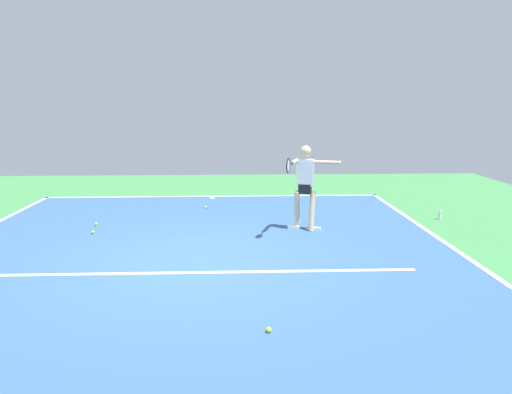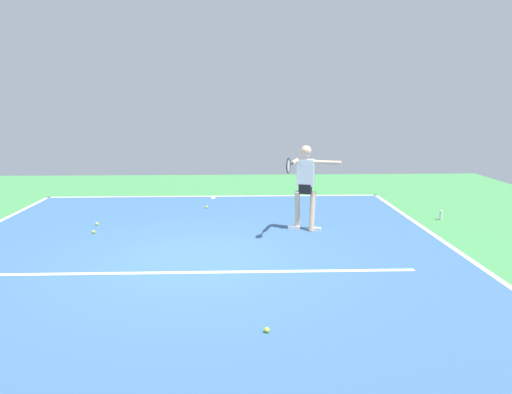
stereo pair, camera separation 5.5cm
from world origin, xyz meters
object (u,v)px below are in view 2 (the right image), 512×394
tennis_ball_near_service_line (267,330)px  tennis_ball_near_player (97,224)px  tennis_ball_by_sideline (94,232)px  water_bottle (441,215)px  tennis_player (305,182)px  tennis_ball_centre_court (207,207)px

tennis_ball_near_service_line → tennis_ball_near_player: bearing=-55.5°
tennis_ball_by_sideline → water_bottle: (-7.56, -0.89, 0.08)m
tennis_ball_near_service_line → tennis_ball_near_player: 6.04m
tennis_ball_near_player → water_bottle: (-7.69, -0.23, 0.08)m
water_bottle → tennis_player: bearing=13.7°
tennis_ball_near_service_line → tennis_ball_by_sideline: 5.44m
tennis_ball_near_service_line → tennis_ball_near_player: (3.42, -4.98, 0.00)m
tennis_ball_by_sideline → tennis_ball_centre_court: bearing=-133.6°
tennis_ball_near_service_line → water_bottle: water_bottle is taller
tennis_player → tennis_ball_by_sideline: size_ratio=26.98×
tennis_ball_centre_court → water_bottle: (-5.42, 1.37, 0.08)m
tennis_player → tennis_ball_by_sideline: 4.45m
tennis_ball_by_sideline → tennis_ball_near_service_line: bearing=127.4°
tennis_player → water_bottle: size_ratio=8.09×
tennis_ball_near_service_line → tennis_ball_by_sideline: bearing=-52.6°
tennis_ball_near_player → tennis_ball_by_sideline: size_ratio=1.00×
tennis_ball_centre_court → tennis_ball_by_sideline: same height
tennis_ball_near_player → tennis_player: bearing=172.9°
tennis_player → tennis_ball_near_service_line: tennis_player is taller
tennis_player → tennis_ball_near_player: (4.46, -0.55, -1.00)m
tennis_ball_near_player → tennis_ball_by_sideline: bearing=100.7°
tennis_ball_near_player → water_bottle: water_bottle is taller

